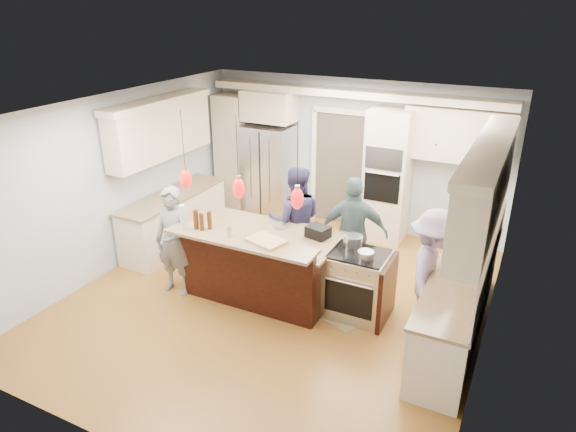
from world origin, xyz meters
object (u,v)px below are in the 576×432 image
object	(u,v)px
kitchen_island	(264,263)
person_far_left	(295,221)
island_range	(359,285)
refrigerator	(269,172)
person_bar_end	(174,241)

from	to	relation	value
kitchen_island	person_far_left	distance (m)	0.87
kitchen_island	island_range	distance (m)	1.41
person_far_left	kitchen_island	bearing A→B (deg)	54.10
island_range	person_far_left	bearing A→B (deg)	151.34
refrigerator	island_range	size ratio (longest dim) A/B	1.96
person_bar_end	person_far_left	world-z (taller)	person_far_left
refrigerator	person_far_left	xyz separation A→B (m)	(1.43, -1.79, -0.04)
refrigerator	person_far_left	world-z (taller)	refrigerator
island_range	person_bar_end	distance (m)	2.65
person_bar_end	person_far_left	distance (m)	1.82
person_bar_end	island_range	bearing A→B (deg)	10.47
refrigerator	island_range	xyz separation A→B (m)	(2.71, -2.49, -0.44)
island_range	person_bar_end	size ratio (longest dim) A/B	0.57
refrigerator	island_range	distance (m)	3.71
person_bar_end	refrigerator	bearing A→B (deg)	90.14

